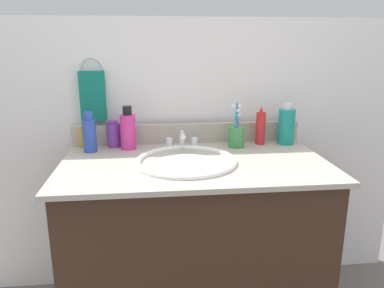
{
  "coord_description": "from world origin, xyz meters",
  "views": [
    {
      "loc": [
        -0.16,
        -1.38,
        1.19
      ],
      "look_at": [
        -0.01,
        0.0,
        0.81
      ],
      "focal_mm": 34.76,
      "sensor_mm": 36.0,
      "label": 1
    }
  ],
  "objects_px": {
    "bottle_cream_purple": "(114,134)",
    "bottle_soap_pink": "(128,130)",
    "bottle_spray_red": "(261,127)",
    "cup_green": "(236,135)",
    "bottle_mouthwash_teal": "(286,126)",
    "bottle_shampoo_blue": "(89,134)",
    "hand_towel": "(93,96)",
    "bottle_oil_amber": "(84,137)",
    "faucet": "(182,143)"
  },
  "relations": [
    {
      "from": "bottle_cream_purple",
      "to": "bottle_soap_pink",
      "type": "height_order",
      "value": "bottle_soap_pink"
    },
    {
      "from": "bottle_spray_red",
      "to": "cup_green",
      "type": "xyz_separation_m",
      "value": [
        -0.12,
        -0.04,
        -0.02
      ]
    },
    {
      "from": "bottle_mouthwash_teal",
      "to": "cup_green",
      "type": "relative_size",
      "value": 0.94
    },
    {
      "from": "bottle_shampoo_blue",
      "to": "cup_green",
      "type": "height_order",
      "value": "cup_green"
    },
    {
      "from": "bottle_spray_red",
      "to": "cup_green",
      "type": "relative_size",
      "value": 0.89
    },
    {
      "from": "hand_towel",
      "to": "cup_green",
      "type": "bearing_deg",
      "value": -10.49
    },
    {
      "from": "bottle_soap_pink",
      "to": "hand_towel",
      "type": "bearing_deg",
      "value": 147.67
    },
    {
      "from": "hand_towel",
      "to": "cup_green",
      "type": "relative_size",
      "value": 1.11
    },
    {
      "from": "bottle_cream_purple",
      "to": "bottle_spray_red",
      "type": "xyz_separation_m",
      "value": [
        0.66,
        -0.03,
        0.02
      ]
    },
    {
      "from": "bottle_soap_pink",
      "to": "bottle_oil_amber",
      "type": "distance_m",
      "value": 0.21
    },
    {
      "from": "hand_towel",
      "to": "bottle_mouthwash_teal",
      "type": "xyz_separation_m",
      "value": [
        0.87,
        -0.09,
        -0.14
      ]
    },
    {
      "from": "hand_towel",
      "to": "bottle_cream_purple",
      "type": "distance_m",
      "value": 0.19
    },
    {
      "from": "faucet",
      "to": "bottle_mouthwash_teal",
      "type": "relative_size",
      "value": 0.86
    },
    {
      "from": "bottle_cream_purple",
      "to": "bottle_mouthwash_teal",
      "type": "xyz_separation_m",
      "value": [
        0.78,
        -0.03,
        0.03
      ]
    },
    {
      "from": "hand_towel",
      "to": "bottle_mouthwash_teal",
      "type": "height_order",
      "value": "hand_towel"
    },
    {
      "from": "bottle_shampoo_blue",
      "to": "bottle_mouthwash_teal",
      "type": "height_order",
      "value": "bottle_mouthwash_teal"
    },
    {
      "from": "hand_towel",
      "to": "bottle_oil_amber",
      "type": "xyz_separation_m",
      "value": [
        -0.04,
        -0.04,
        -0.18
      ]
    },
    {
      "from": "faucet",
      "to": "bottle_spray_red",
      "type": "relative_size",
      "value": 0.91
    },
    {
      "from": "bottle_cream_purple",
      "to": "bottle_oil_amber",
      "type": "relative_size",
      "value": 1.2
    },
    {
      "from": "bottle_cream_purple",
      "to": "bottle_soap_pink",
      "type": "distance_m",
      "value": 0.08
    },
    {
      "from": "faucet",
      "to": "bottle_oil_amber",
      "type": "relative_size",
      "value": 1.62
    },
    {
      "from": "bottle_mouthwash_teal",
      "to": "bottle_oil_amber",
      "type": "bearing_deg",
      "value": 177.19
    },
    {
      "from": "bottle_oil_amber",
      "to": "bottle_mouthwash_teal",
      "type": "height_order",
      "value": "bottle_mouthwash_teal"
    },
    {
      "from": "hand_towel",
      "to": "bottle_shampoo_blue",
      "type": "distance_m",
      "value": 0.19
    },
    {
      "from": "bottle_spray_red",
      "to": "bottle_oil_amber",
      "type": "xyz_separation_m",
      "value": [
        -0.79,
        0.04,
        -0.03
      ]
    },
    {
      "from": "bottle_spray_red",
      "to": "bottle_mouthwash_teal",
      "type": "relative_size",
      "value": 0.94
    },
    {
      "from": "faucet",
      "to": "bottle_shampoo_blue",
      "type": "relative_size",
      "value": 0.93
    },
    {
      "from": "bottle_soap_pink",
      "to": "bottle_spray_red",
      "type": "bearing_deg",
      "value": 1.6
    },
    {
      "from": "bottle_soap_pink",
      "to": "bottle_oil_amber",
      "type": "bearing_deg",
      "value": 164.75
    },
    {
      "from": "bottle_shampoo_blue",
      "to": "bottle_soap_pink",
      "type": "xyz_separation_m",
      "value": [
        0.16,
        0.03,
        0.0
      ]
    },
    {
      "from": "bottle_oil_amber",
      "to": "bottle_cream_purple",
      "type": "bearing_deg",
      "value": -4.33
    },
    {
      "from": "hand_towel",
      "to": "bottle_spray_red",
      "type": "relative_size",
      "value": 1.25
    },
    {
      "from": "bottle_cream_purple",
      "to": "bottle_oil_amber",
      "type": "xyz_separation_m",
      "value": [
        -0.13,
        0.01,
        -0.01
      ]
    },
    {
      "from": "faucet",
      "to": "bottle_mouthwash_teal",
      "type": "xyz_separation_m",
      "value": [
        0.48,
        0.04,
        0.06
      ]
    },
    {
      "from": "hand_towel",
      "to": "cup_green",
      "type": "height_order",
      "value": "hand_towel"
    },
    {
      "from": "hand_towel",
      "to": "bottle_mouthwash_teal",
      "type": "distance_m",
      "value": 0.88
    },
    {
      "from": "hand_towel",
      "to": "bottle_soap_pink",
      "type": "height_order",
      "value": "hand_towel"
    },
    {
      "from": "faucet",
      "to": "bottle_spray_red",
      "type": "bearing_deg",
      "value": 6.86
    },
    {
      "from": "hand_towel",
      "to": "bottle_mouthwash_teal",
      "type": "relative_size",
      "value": 1.18
    },
    {
      "from": "bottle_shampoo_blue",
      "to": "bottle_oil_amber",
      "type": "distance_m",
      "value": 0.09
    },
    {
      "from": "hand_towel",
      "to": "cup_green",
      "type": "distance_m",
      "value": 0.66
    },
    {
      "from": "bottle_soap_pink",
      "to": "bottle_oil_amber",
      "type": "relative_size",
      "value": 1.9
    },
    {
      "from": "faucet",
      "to": "bottle_soap_pink",
      "type": "bearing_deg",
      "value": 173.39
    },
    {
      "from": "bottle_shampoo_blue",
      "to": "cup_green",
      "type": "bearing_deg",
      "value": 0.77
    },
    {
      "from": "bottle_soap_pink",
      "to": "bottle_mouthwash_teal",
      "type": "relative_size",
      "value": 1.01
    },
    {
      "from": "bottle_shampoo_blue",
      "to": "bottle_oil_amber",
      "type": "bearing_deg",
      "value": 114.34
    },
    {
      "from": "bottle_spray_red",
      "to": "bottle_mouthwash_teal",
      "type": "bearing_deg",
      "value": -3.75
    },
    {
      "from": "faucet",
      "to": "bottle_spray_red",
      "type": "distance_m",
      "value": 0.37
    },
    {
      "from": "faucet",
      "to": "bottle_cream_purple",
      "type": "distance_m",
      "value": 0.31
    },
    {
      "from": "bottle_spray_red",
      "to": "bottle_oil_amber",
      "type": "bearing_deg",
      "value": 177.33
    }
  ]
}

